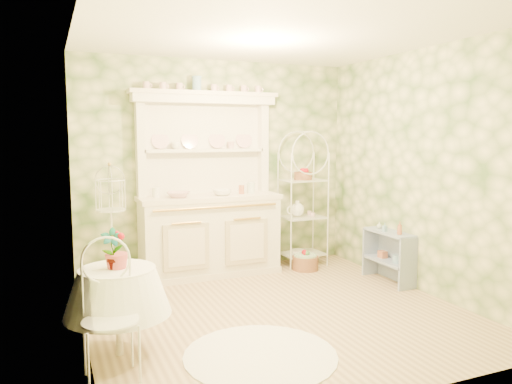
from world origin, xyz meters
name	(u,v)px	position (x,y,z in m)	size (l,w,h in m)	color
floor	(275,311)	(0.00, 0.00, 0.00)	(3.60, 3.60, 0.00)	tan
ceiling	(277,34)	(0.00, 0.00, 2.70)	(3.60, 3.60, 0.00)	white
wall_left	(80,184)	(-1.80, 0.00, 1.35)	(3.60, 3.60, 0.00)	beige
wall_right	(423,172)	(1.80, 0.00, 1.35)	(3.60, 3.60, 0.00)	beige
wall_back	(217,166)	(0.00, 1.80, 1.35)	(3.60, 3.60, 0.00)	beige
wall_front	(395,199)	(0.00, -1.80, 1.35)	(3.60, 3.60, 0.00)	beige
kitchen_dresser	(209,184)	(-0.20, 1.52, 1.15)	(1.87, 0.61, 2.29)	white
bakers_rack	(303,203)	(1.11, 1.51, 0.84)	(0.52, 0.37, 1.68)	white
side_shelf	(389,256)	(1.68, 0.39, 0.32)	(0.27, 0.74, 0.63)	#8A9BBC
round_table	(119,316)	(-1.57, -0.41, 0.33)	(0.60, 0.60, 0.65)	white
cafe_chair	(110,321)	(-1.68, -0.83, 0.45)	(0.41, 0.41, 0.90)	white
birdcage_stand	(111,224)	(-1.40, 1.42, 0.75)	(0.36, 0.36, 1.51)	white
floor_basket	(305,261)	(1.01, 1.25, 0.12)	(0.36, 0.36, 0.23)	#8D5C3D
lace_rug	(260,355)	(-0.54, -0.86, 0.01)	(1.24, 1.24, 0.01)	white
bowl_floral	(179,197)	(-0.61, 1.45, 1.02)	(0.28, 0.28, 0.07)	white
bowl_white	(222,195)	(-0.06, 1.43, 1.02)	(0.23, 0.23, 0.07)	white
cup_left	(176,147)	(-0.57, 1.68, 1.61)	(0.11, 0.11, 0.09)	white
cup_right	(231,146)	(0.15, 1.68, 1.61)	(0.10, 0.10, 0.09)	white
potted_geranium	(112,253)	(-1.61, -0.44, 0.85)	(0.17, 0.12, 0.33)	#3F7238
bottle_amber	(400,229)	(1.66, 0.18, 0.68)	(0.06, 0.06, 0.15)	#AE6244
bottle_blue	(385,228)	(1.62, 0.41, 0.65)	(0.05, 0.05, 0.10)	#7BA7C6
bottle_glass	(379,226)	(1.68, 0.59, 0.65)	(0.06, 0.06, 0.08)	silver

